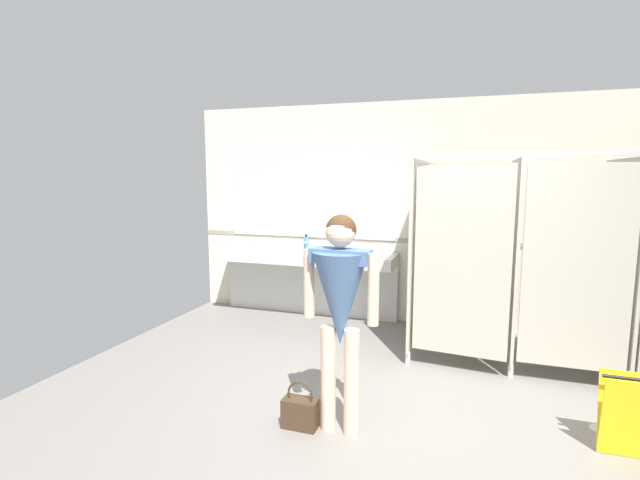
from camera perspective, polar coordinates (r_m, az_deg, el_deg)
ground_plane at (r=3.74m, az=9.37°, el=-23.04°), size 6.46×6.00×0.10m
wall_back at (r=5.97m, az=14.06°, el=3.04°), size 6.46×0.12×2.77m
wall_back_tile_band at (r=5.95m, az=13.90°, el=-0.21°), size 6.46×0.01×0.06m
vanity_counter at (r=6.17m, az=-1.81°, el=-3.42°), size 2.39×0.57×1.00m
mirror_panel at (r=6.24m, az=-1.19°, el=5.74°), size 2.29×0.02×1.18m
bathroom_stalls at (r=5.07m, az=27.90°, el=-1.96°), size 2.92×1.44×2.06m
person_standing at (r=3.34m, az=2.48°, el=-7.09°), size 0.56×0.43×1.60m
handbag at (r=3.71m, az=-2.42°, el=-20.18°), size 0.26×0.14×0.36m
soap_dispenser at (r=6.19m, az=-1.69°, el=-0.35°), size 0.07×0.07×0.20m
wet_floor_sign at (r=3.88m, az=32.99°, el=-17.42°), size 0.28×0.19×0.56m
floor_drain_cover at (r=4.28m, az=30.90°, el=-19.10°), size 0.14×0.14×0.01m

